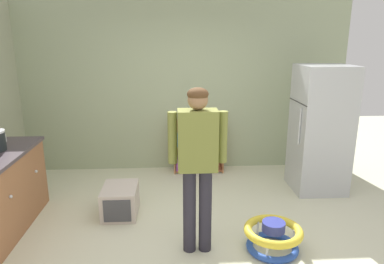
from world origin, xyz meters
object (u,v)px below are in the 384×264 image
Objects in this scene: standing_person at (198,157)px; pet_carrier at (120,201)px; refrigerator at (320,129)px; bookshelf at (195,149)px; white_cup at (3,138)px; baby_walker at (273,236)px.

standing_person is 3.06× the size of pet_carrier.
refrigerator is 2.09× the size of bookshelf.
pet_carrier is (-1.03, -1.44, -0.18)m from bookshelf.
refrigerator is at bearing -25.80° from bookshelf.
refrigerator reaches higher than white_cup.
baby_walker is at bearing -125.35° from refrigerator.
standing_person is 2.80× the size of baby_walker.
bookshelf is 0.50× the size of standing_person.
baby_walker is (0.78, -0.05, -0.86)m from standing_person.
standing_person reaches higher than bookshelf.
standing_person is at bearing -141.96° from refrigerator.
standing_person is at bearing -93.32° from bookshelf.
standing_person reaches higher than baby_walker.
bookshelf is (-1.70, 0.82, -0.53)m from refrigerator.
refrigerator is 2.95× the size of baby_walker.
bookshelf is at bearing 154.20° from refrigerator.
pet_carrier is at bearing -8.69° from white_cup.
standing_person is 1.47m from pet_carrier.
bookshelf is 2.41m from baby_walker.
bookshelf is at bearing 86.68° from standing_person.
refrigerator reaches higher than standing_person.
baby_walker is 3.36m from white_cup.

